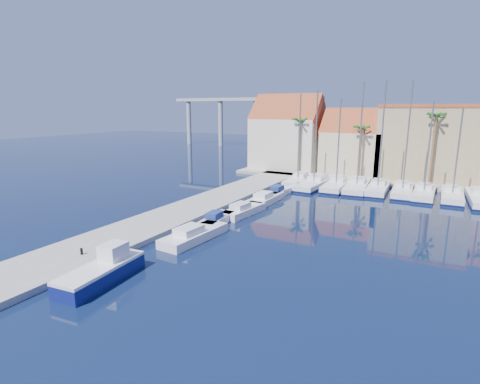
% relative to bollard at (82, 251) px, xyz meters
% --- Properties ---
extents(ground, '(260.00, 260.00, 0.00)m').
position_rel_bollard_xyz_m(ground, '(7.99, 0.15, -0.75)').
color(ground, black).
rests_on(ground, ground).
extents(quay_west, '(6.00, 77.00, 0.50)m').
position_rel_bollard_xyz_m(quay_west, '(-1.01, 13.65, -0.50)').
color(quay_west, gray).
rests_on(quay_west, ground).
extents(shore_north, '(54.00, 16.00, 0.50)m').
position_rel_bollard_xyz_m(shore_north, '(17.99, 48.15, -0.50)').
color(shore_north, gray).
rests_on(shore_north, ground).
extents(bollard, '(0.20, 0.20, 0.50)m').
position_rel_bollard_xyz_m(bollard, '(0.00, 0.00, 0.00)').
color(bollard, black).
rests_on(bollard, quay_west).
extents(fishing_boat, '(2.75, 6.65, 2.27)m').
position_rel_bollard_xyz_m(fishing_boat, '(4.14, -1.62, 0.00)').
color(fishing_boat, navy).
rests_on(fishing_boat, ground).
extents(motorboat_west_0, '(2.79, 7.30, 1.40)m').
position_rel_bollard_xyz_m(motorboat_west_0, '(4.79, 7.85, -0.24)').
color(motorboat_west_0, white).
rests_on(motorboat_west_0, ground).
extents(motorboat_west_1, '(2.15, 5.37, 1.40)m').
position_rel_bollard_xyz_m(motorboat_west_1, '(4.12, 12.69, -0.24)').
color(motorboat_west_1, white).
rests_on(motorboat_west_1, ground).
extents(motorboat_west_2, '(2.58, 6.45, 1.40)m').
position_rel_bollard_xyz_m(motorboat_west_2, '(4.77, 17.11, -0.24)').
color(motorboat_west_2, white).
rests_on(motorboat_west_2, ground).
extents(motorboat_west_3, '(2.28, 6.96, 1.40)m').
position_rel_bollard_xyz_m(motorboat_west_3, '(4.68, 23.11, -0.24)').
color(motorboat_west_3, white).
rests_on(motorboat_west_3, ground).
extents(motorboat_west_4, '(2.00, 5.50, 1.40)m').
position_rel_bollard_xyz_m(motorboat_west_4, '(4.59, 27.49, -0.24)').
color(motorboat_west_4, white).
rests_on(motorboat_west_4, ground).
extents(sailboat_0, '(2.93, 9.49, 13.50)m').
position_rel_bollard_xyz_m(sailboat_0, '(4.19, 36.50, -0.14)').
color(sailboat_0, white).
rests_on(sailboat_0, ground).
extents(sailboat_1, '(3.62, 11.65, 13.91)m').
position_rel_bollard_xyz_m(sailboat_1, '(7.11, 35.53, -0.17)').
color(sailboat_1, white).
rests_on(sailboat_1, ground).
extents(sailboat_2, '(3.15, 10.36, 12.66)m').
position_rel_bollard_xyz_m(sailboat_2, '(10.27, 35.81, -0.17)').
color(sailboat_2, white).
rests_on(sailboat_2, ground).
extents(sailboat_3, '(3.74, 10.94, 14.85)m').
position_rel_bollard_xyz_m(sailboat_3, '(13.05, 36.25, -0.15)').
color(sailboat_3, white).
rests_on(sailboat_3, ground).
extents(sailboat_4, '(2.96, 9.76, 14.93)m').
position_rel_bollard_xyz_m(sailboat_4, '(15.91, 36.10, -0.12)').
color(sailboat_4, white).
rests_on(sailboat_4, ground).
extents(sailboat_5, '(2.96, 9.56, 14.90)m').
position_rel_bollard_xyz_m(sailboat_5, '(19.06, 36.15, -0.12)').
color(sailboat_5, white).
rests_on(sailboat_5, ground).
extents(sailboat_6, '(2.57, 9.48, 12.29)m').
position_rel_bollard_xyz_m(sailboat_6, '(21.70, 35.95, -0.16)').
color(sailboat_6, white).
rests_on(sailboat_6, ground).
extents(sailboat_7, '(2.57, 9.54, 11.39)m').
position_rel_bollard_xyz_m(sailboat_7, '(24.92, 36.21, -0.17)').
color(sailboat_7, white).
rests_on(sailboat_7, ground).
extents(sailboat_8, '(3.29, 10.56, 13.98)m').
position_rel_bollard_xyz_m(sailboat_8, '(27.97, 35.78, -0.15)').
color(sailboat_8, white).
rests_on(sailboat_8, ground).
extents(building_0, '(12.30, 9.00, 13.50)m').
position_rel_bollard_xyz_m(building_0, '(-2.01, 47.15, 5.78)').
color(building_0, beige).
rests_on(building_0, shore_north).
extents(building_1, '(10.30, 8.00, 11.00)m').
position_rel_bollard_xyz_m(building_1, '(9.99, 47.15, 4.55)').
color(building_1, '#C6B68B').
rests_on(building_1, shore_north).
extents(building_2, '(14.20, 10.20, 11.50)m').
position_rel_bollard_xyz_m(building_2, '(20.99, 48.15, 5.51)').
color(building_2, '#9D8A61').
rests_on(building_2, shore_north).
extents(palm_0, '(2.60, 2.60, 10.15)m').
position_rel_bollard_xyz_m(palm_0, '(1.99, 42.15, 8.33)').
color(palm_0, brown).
rests_on(palm_0, shore_north).
extents(palm_1, '(2.60, 2.60, 9.15)m').
position_rel_bollard_xyz_m(palm_1, '(11.99, 42.15, 7.39)').
color(palm_1, brown).
rests_on(palm_1, shore_north).
extents(palm_2, '(2.60, 2.60, 11.15)m').
position_rel_bollard_xyz_m(palm_2, '(21.99, 42.15, 9.27)').
color(palm_2, brown).
rests_on(palm_2, shore_north).
extents(viaduct, '(48.00, 2.20, 14.45)m').
position_rel_bollard_xyz_m(viaduct, '(-31.08, 82.15, 9.50)').
color(viaduct, '#9E9E99').
rests_on(viaduct, ground).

